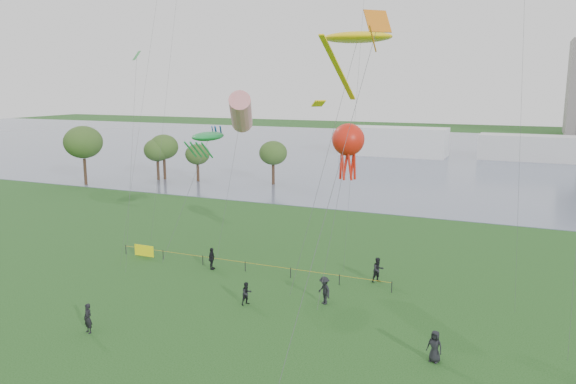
% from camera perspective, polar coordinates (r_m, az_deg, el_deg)
% --- Properties ---
extents(ground_plane, '(400.00, 400.00, 0.00)m').
position_cam_1_polar(ground_plane, '(30.93, -7.70, -18.06)').
color(ground_plane, '#153D13').
extents(lake, '(400.00, 120.00, 0.08)m').
position_cam_1_polar(lake, '(124.79, 16.54, 3.58)').
color(lake, slate).
rests_on(lake, ground_plane).
extents(pavilion_left, '(22.00, 8.00, 6.00)m').
position_cam_1_polar(pavilion_left, '(121.54, 10.69, 5.07)').
color(pavilion_left, silver).
rests_on(pavilion_left, ground_plane).
extents(pavilion_right, '(18.00, 7.00, 5.00)m').
position_cam_1_polar(pavilion_right, '(121.72, 23.05, 4.16)').
color(pavilion_right, silver).
rests_on(pavilion_right, ground_plane).
extents(trees, '(30.81, 16.35, 8.87)m').
position_cam_1_polar(trees, '(88.20, -13.48, 4.41)').
color(trees, '#362418').
rests_on(trees, ground_plane).
extents(fence, '(24.07, 0.07, 1.05)m').
position_cam_1_polar(fence, '(48.94, -10.78, -6.39)').
color(fence, black).
rests_on(fence, ground_plane).
extents(spectator_a, '(0.91, 0.98, 1.60)m').
position_cam_1_polar(spectator_a, '(39.24, -4.21, -10.24)').
color(spectator_a, black).
rests_on(spectator_a, ground_plane).
extents(spectator_b, '(1.44, 1.36, 1.96)m').
position_cam_1_polar(spectator_b, '(39.26, 3.70, -9.94)').
color(spectator_b, black).
rests_on(spectator_b, ground_plane).
extents(spectator_c, '(0.60, 1.12, 1.82)m').
position_cam_1_polar(spectator_c, '(46.59, -7.76, -6.72)').
color(spectator_c, black).
rests_on(spectator_c, ground_plane).
extents(spectator_d, '(0.99, 0.78, 1.78)m').
position_cam_1_polar(spectator_d, '(32.67, 14.68, -14.92)').
color(spectator_d, black).
rests_on(spectator_d, ground_plane).
extents(spectator_f, '(0.77, 0.62, 1.85)m').
position_cam_1_polar(spectator_f, '(37.02, -19.66, -12.00)').
color(spectator_f, black).
rests_on(spectator_f, ground_plane).
extents(spectator_g, '(1.18, 1.19, 1.94)m').
position_cam_1_polar(spectator_g, '(43.83, 9.14, -7.82)').
color(spectator_g, black).
rests_on(spectator_g, ground_plane).
extents(kite_stingray, '(5.61, 10.10, 18.68)m').
position_cam_1_polar(kite_stingray, '(42.36, 6.99, 15.25)').
color(kite_stingray, '#3F3F42').
extents(kite_windsock, '(4.33, 7.29, 14.45)m').
position_cam_1_polar(kite_windsock, '(50.85, -4.81, 8.08)').
color(kite_windsock, '#3F3F42').
extents(kite_creature, '(3.52, 6.02, 10.89)m').
position_cam_1_polar(kite_creature, '(49.13, -8.16, 5.57)').
color(kite_creature, '#3F3F42').
extents(kite_octopus, '(2.34, 6.47, 12.19)m').
position_cam_1_polar(kite_octopus, '(40.70, 6.14, 5.23)').
color(kite_octopus, '#3F3F42').
extents(kite_delta, '(1.68, 14.35, 18.96)m').
position_cam_1_polar(kite_delta, '(31.62, 8.57, 15.02)').
color(kite_delta, '#3F3F42').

